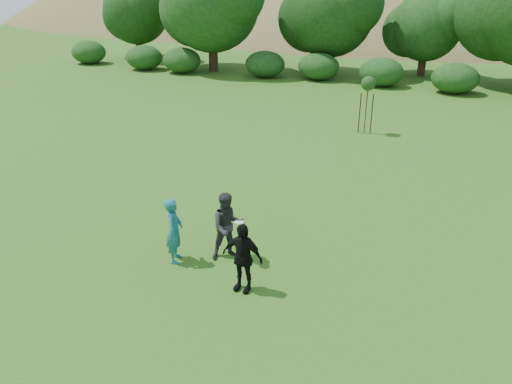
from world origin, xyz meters
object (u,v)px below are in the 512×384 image
player_teal (174,230)px  sapling (368,85)px  player_grey (228,226)px  player_black (242,257)px

player_teal → sapling: 14.44m
player_grey → player_teal: bearing=170.3°
player_grey → sapling: bearing=46.5°
sapling → player_grey: bearing=-96.4°
player_teal → sapling: sapling is taller
player_black → sapling: (0.53, 14.69, 1.48)m
player_teal → sapling: bearing=-31.3°
sapling → player_teal: bearing=-101.3°
player_teal → player_grey: player_grey is taller
player_teal → sapling: size_ratio=0.67×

